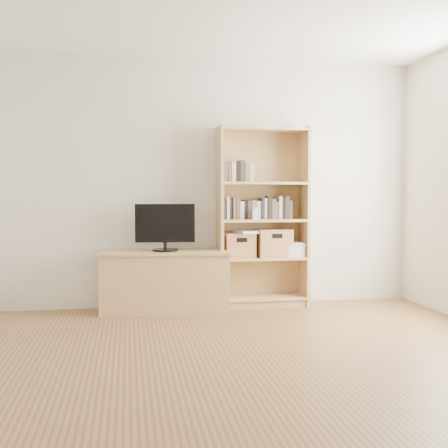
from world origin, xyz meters
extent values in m
cube|color=brown|center=(0.00, 0.00, 0.00)|extent=(4.50, 5.00, 0.01)
cube|color=silver|center=(0.00, 2.50, 1.30)|extent=(4.50, 0.02, 2.60)
cube|color=tan|center=(-0.46, 2.26, 0.29)|extent=(1.31, 0.59, 0.58)
cube|color=tan|center=(0.57, 2.33, 0.94)|extent=(0.94, 0.34, 1.89)
cube|color=black|center=(-0.46, 2.26, 0.85)|extent=(0.60, 0.11, 0.47)
cube|color=#201F2E|center=(0.57, 2.35, 1.03)|extent=(0.77, 0.16, 0.21)
cube|color=#201F2E|center=(0.36, 2.35, 1.41)|extent=(0.38, 0.16, 0.20)
cube|color=white|center=(0.46, 2.23, 0.97)|extent=(0.06, 0.04, 0.10)
cube|color=#B47951|center=(0.31, 2.33, 0.65)|extent=(0.31, 0.26, 0.25)
cube|color=#B47951|center=(0.68, 2.33, 0.67)|extent=(0.36, 0.30, 0.29)
cube|color=silver|center=(0.47, 2.32, 0.79)|extent=(0.41, 0.33, 0.03)
cube|color=beige|center=(0.89, 2.33, 0.59)|extent=(0.21, 0.29, 0.13)
camera|label=1|loc=(-0.83, -3.39, 1.21)|focal=45.00mm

